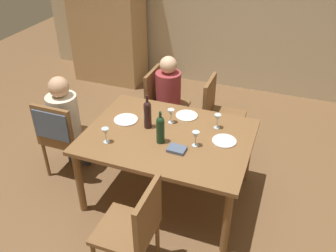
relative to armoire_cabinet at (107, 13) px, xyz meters
name	(u,v)px	position (x,y,z in m)	size (l,w,h in m)	color
ground_plane	(168,193)	(1.88, -2.33, -1.10)	(10.00, 10.00, 0.00)	brown
rear_room_partition	(234,0)	(1.88, 0.45, 0.25)	(6.40, 0.12, 2.70)	beige
armoire_cabinet	(107,13)	(0.00, 0.00, 0.00)	(1.18, 0.62, 2.18)	tan
dining_table	(168,142)	(1.88, -2.33, -0.43)	(1.56, 1.15, 0.75)	brown
chair_left_end	(59,131)	(0.72, -2.45, -0.50)	(0.44, 0.46, 0.92)	brown
chair_far_left	(162,101)	(1.44, -1.37, -0.56)	(0.44, 0.44, 0.92)	brown
chair_near	(135,227)	(1.97, -3.28, -0.56)	(0.44, 0.44, 0.92)	brown
chair_far_right	(218,111)	(2.15, -1.37, -0.56)	(0.44, 0.44, 0.92)	brown
person_woman_host	(66,118)	(0.72, -2.30, -0.43)	(0.32, 0.36, 1.15)	#33333D
person_man_bearded	(170,94)	(1.56, -1.37, -0.45)	(0.35, 0.30, 1.12)	#33333D
wine_bottle_tall_green	(148,114)	(1.65, -2.27, -0.20)	(0.07, 0.07, 0.35)	black
wine_bottle_dark_red	(160,129)	(1.86, -2.46, -0.21)	(0.08, 0.08, 0.32)	#19381E
wine_glass_near_left	(196,136)	(2.17, -2.40, -0.24)	(0.07, 0.07, 0.15)	silver
wine_glass_centre	(217,118)	(2.28, -2.05, -0.24)	(0.07, 0.07, 0.15)	silver
wine_glass_near_right	(171,113)	(1.83, -2.11, -0.24)	(0.07, 0.07, 0.15)	silver
wine_glass_far	(105,132)	(1.39, -2.63, -0.24)	(0.07, 0.07, 0.15)	silver
dinner_plate_host	(187,116)	(1.94, -1.94, -0.34)	(0.22, 0.22, 0.01)	white
dinner_plate_guest_left	(126,120)	(1.40, -2.23, -0.34)	(0.24, 0.24, 0.01)	white
dinner_plate_guest_right	(224,141)	(2.41, -2.25, -0.34)	(0.22, 0.22, 0.01)	white
folded_napkin	(177,149)	(2.04, -2.53, -0.33)	(0.16, 0.12, 0.03)	#4C5B75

